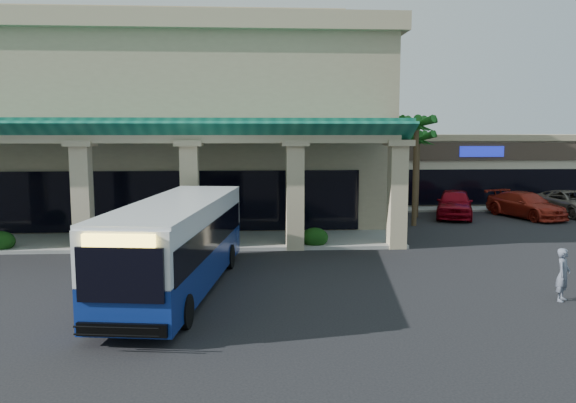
{
  "coord_description": "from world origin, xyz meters",
  "views": [
    {
      "loc": [
        -0.38,
        -18.81,
        5.08
      ],
      "look_at": [
        1.15,
        4.42,
        2.2
      ],
      "focal_mm": 35.0,
      "sensor_mm": 36.0,
      "label": 1
    }
  ],
  "objects": [
    {
      "name": "ground",
      "position": [
        0.0,
        0.0,
        0.0
      ],
      "size": [
        110.0,
        110.0,
        0.0
      ],
      "primitive_type": "plane",
      "color": "black"
    },
    {
      "name": "main_building",
      "position": [
        -8.0,
        16.0,
        5.67
      ],
      "size": [
        30.8,
        14.8,
        11.35
      ],
      "primitive_type": null,
      "color": "tan",
      "rests_on": "ground"
    },
    {
      "name": "arcade",
      "position": [
        -8.0,
        6.8,
        2.85
      ],
      "size": [
        30.0,
        6.2,
        5.7
      ],
      "primitive_type": null,
      "color": "#0F5E4A",
      "rests_on": "ground"
    },
    {
      "name": "strip_mall",
      "position": [
        18.0,
        24.0,
        2.45
      ],
      "size": [
        22.5,
        12.5,
        4.9
      ],
      "primitive_type": null,
      "color": "beige",
      "rests_on": "ground"
    },
    {
      "name": "palm_0",
      "position": [
        8.5,
        11.0,
        3.3
      ],
      "size": [
        2.4,
        2.4,
        6.6
      ],
      "primitive_type": null,
      "color": "#185B19",
      "rests_on": "ground"
    },
    {
      "name": "palm_1",
      "position": [
        9.5,
        14.0,
        2.9
      ],
      "size": [
        2.4,
        2.4,
        5.8
      ],
      "primitive_type": null,
      "color": "#185B19",
      "rests_on": "ground"
    },
    {
      "name": "broadleaf_tree",
      "position": [
        7.5,
        19.0,
        2.41
      ],
      "size": [
        2.6,
        2.6,
        4.81
      ],
      "primitive_type": null,
      "color": "black",
      "rests_on": "ground"
    },
    {
      "name": "transit_bus",
      "position": [
        -2.73,
        -1.0,
        1.46
      ],
      "size": [
        3.87,
        10.71,
        2.93
      ],
      "primitive_type": null,
      "rotation": [
        0.0,
        0.0,
        -0.14
      ],
      "color": "navy",
      "rests_on": "ground"
    },
    {
      "name": "pedestrian",
      "position": [
        9.0,
        -2.87,
        0.81
      ],
      "size": [
        0.68,
        0.69,
        1.61
      ],
      "primitive_type": "imported",
      "rotation": [
        0.0,
        0.0,
        0.83
      ],
      "color": "slate",
      "rests_on": "ground"
    },
    {
      "name": "car_silver",
      "position": [
        11.74,
        13.68,
        0.85
      ],
      "size": [
        3.63,
        5.39,
        1.7
      ],
      "primitive_type": "imported",
      "rotation": [
        0.0,
        0.0,
        -0.36
      ],
      "color": "maroon",
      "rests_on": "ground"
    },
    {
      "name": "car_red",
      "position": [
        15.98,
        13.37,
        0.76
      ],
      "size": [
        3.63,
        5.66,
        1.53
      ],
      "primitive_type": "imported",
      "rotation": [
        0.0,
        0.0,
        0.31
      ],
      "color": "maroon",
      "rests_on": "ground"
    },
    {
      "name": "car_gray",
      "position": [
        19.24,
        14.13,
        0.76
      ],
      "size": [
        3.3,
        5.76,
        1.51
      ],
      "primitive_type": "imported",
      "rotation": [
        0.0,
        0.0,
        0.15
      ],
      "color": "slate",
      "rests_on": "ground"
    }
  ]
}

